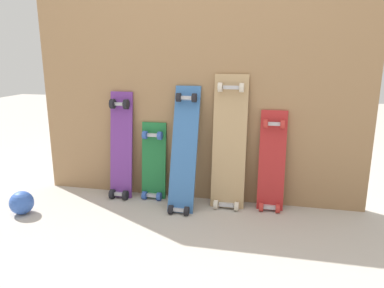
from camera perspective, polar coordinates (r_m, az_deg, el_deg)
name	(u,v)px	position (r m, az deg, el deg)	size (l,w,h in m)	color
ground_plane	(194,200)	(2.68, 0.33, -8.88)	(12.00, 12.00, 0.00)	#B2AAA0
plywood_wall_panel	(196,99)	(2.55, 0.69, 7.12)	(2.36, 0.04, 1.47)	#99724C
skateboard_purple	(121,149)	(2.70, -11.20, -0.85)	(0.17, 0.19, 0.84)	#6B338C
skateboard_green	(154,165)	(2.67, -6.11, -3.35)	(0.18, 0.14, 0.63)	#1E7238
skateboard_blue	(184,154)	(2.46, -1.31, -1.54)	(0.18, 0.34, 0.90)	#386BAD
skateboard_natural	(229,147)	(2.48, 5.90, -0.47)	(0.23, 0.20, 0.98)	tan
skateboard_red	(272,166)	(2.51, 12.52, -3.37)	(0.18, 0.17, 0.75)	#B22626
rubber_ball	(22,203)	(2.69, -25.38, -8.39)	(0.16, 0.16, 0.16)	#3359B2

